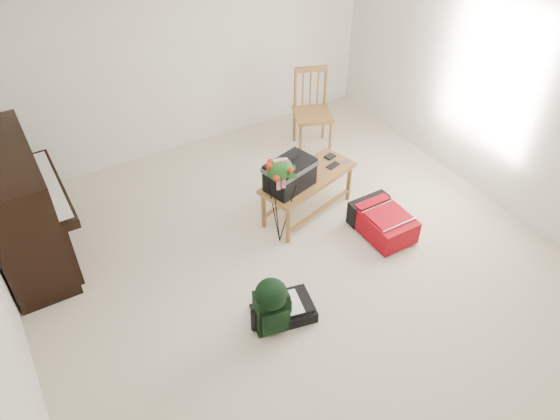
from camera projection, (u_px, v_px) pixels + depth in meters
floor at (303, 274)px, 5.37m from camera, size 5.00×5.50×0.01m
ceiling at (312, 24)px, 3.77m from camera, size 5.00×5.50×0.01m
wall_back at (180, 53)px, 6.39m from camera, size 5.00×0.04×2.50m
wall_right at (514, 98)px, 5.54m from camera, size 0.04×5.50×2.50m
piano at (21, 210)px, 5.19m from camera, size 0.71×1.50×1.25m
bench at (293, 173)px, 5.65m from camera, size 1.19×0.73×0.85m
dining_chair at (311, 112)px, 6.81m from camera, size 0.58×0.58×1.03m
red_suitcase at (380, 219)px, 5.77m from camera, size 0.46×0.66×0.28m
black_duffel at (286, 308)px, 4.95m from camera, size 0.55×0.48×0.20m
green_backpack at (272, 304)px, 4.67m from camera, size 0.32×0.29×0.58m
flower_stand at (280, 202)px, 5.41m from camera, size 0.41×0.41×1.07m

